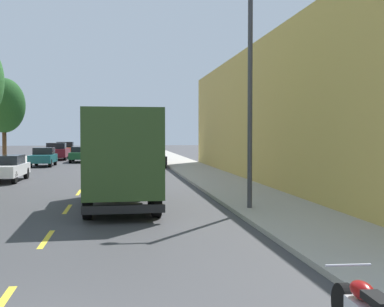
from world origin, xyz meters
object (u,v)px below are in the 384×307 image
at_px(street_tree_farthest, 4,106).
at_px(street_lamp, 246,81).
at_px(parked_suv_navy, 146,151).
at_px(parked_hatchback_teal, 43,157).
at_px(parked_sedan_black, 153,158).
at_px(delivery_box_truck, 120,154).
at_px(parked_sedan_white, 6,168).
at_px(parked_hatchback_champagne, 141,150).
at_px(parked_pickup_orange, 66,150).
at_px(parked_pickup_burgundy, 58,152).
at_px(moving_forest_sedan, 81,154).

xyz_separation_m(street_tree_farthest, street_lamp, (12.36, -21.24, -0.28)).
relative_size(parked_suv_navy, parked_hatchback_teal, 1.21).
xyz_separation_m(parked_suv_navy, parked_sedan_black, (0.02, -8.80, -0.24)).
relative_size(delivery_box_truck, parked_sedan_white, 1.57).
distance_m(parked_sedan_black, parked_hatchback_champagne, 20.68).
height_order(street_tree_farthest, parked_hatchback_champagne, street_tree_farthest).
bearing_deg(delivery_box_truck, parked_sedan_black, 83.25).
bearing_deg(parked_pickup_orange, parked_pickup_burgundy, -91.66).
bearing_deg(street_tree_farthest, parked_pickup_burgundy, 82.21).
bearing_deg(parked_pickup_orange, delivery_box_truck, -81.51).
height_order(street_lamp, parked_hatchback_teal, street_lamp).
bearing_deg(parked_pickup_burgundy, street_tree_farthest, -97.79).
bearing_deg(parked_hatchback_teal, parked_sedan_black, -16.09).
distance_m(parked_hatchback_teal, parked_pickup_orange, 16.60).
height_order(street_lamp, parked_pickup_burgundy, street_lamp).
height_order(parked_sedan_white, parked_pickup_burgundy, parked_pickup_burgundy).
distance_m(parked_pickup_burgundy, moving_forest_sedan, 5.32).
xyz_separation_m(parked_sedan_white, moving_forest_sedan, (2.61, 18.61, 0.00)).
height_order(parked_suv_navy, parked_sedan_white, parked_suv_navy).
height_order(parked_hatchback_teal, parked_sedan_black, parked_hatchback_teal).
bearing_deg(moving_forest_sedan, parked_hatchback_teal, -114.09).
height_order(street_tree_farthest, parked_suv_navy, street_tree_farthest).
xyz_separation_m(parked_hatchback_teal, parked_hatchback_champagne, (8.56, 18.18, 0.00)).
relative_size(parked_pickup_burgundy, moving_forest_sedan, 1.18).
bearing_deg(parked_pickup_burgundy, parked_sedan_white, -89.97).
relative_size(delivery_box_truck, parked_suv_navy, 1.46).
bearing_deg(street_lamp, parked_sedan_black, 94.03).
bearing_deg(parked_hatchback_champagne, parked_pickup_burgundy, -137.58).
relative_size(parked_sedan_black, parked_hatchback_champagne, 1.12).
xyz_separation_m(street_tree_farthest, parked_sedan_white, (1.99, -8.79, -3.89)).
relative_size(parked_hatchback_teal, parked_pickup_orange, 0.76).
height_order(parked_hatchback_teal, parked_pickup_orange, parked_pickup_orange).
relative_size(parked_sedan_black, parked_pickup_burgundy, 0.85).
distance_m(delivery_box_truck, parked_sedan_white, 12.65).
distance_m(street_lamp, parked_hatchback_champagne, 43.78).
height_order(parked_pickup_orange, moving_forest_sedan, parked_pickup_orange).
bearing_deg(parked_hatchback_champagne, parked_sedan_black, -89.72).
distance_m(delivery_box_truck, moving_forest_sedan, 29.81).
xyz_separation_m(parked_hatchback_teal, moving_forest_sedan, (2.52, 5.64, -0.01)).
bearing_deg(moving_forest_sedan, street_lamp, -75.98).
relative_size(parked_hatchback_teal, parked_sedan_black, 0.89).
bearing_deg(parked_sedan_black, parked_sedan_white, -129.91).
height_order(parked_suv_navy, parked_sedan_black, parked_suv_navy).
height_order(street_tree_farthest, parked_sedan_black, street_tree_farthest).
bearing_deg(street_lamp, parked_suv_navy, 92.96).
xyz_separation_m(parked_hatchback_teal, parked_pickup_burgundy, (-0.10, 10.27, 0.07)).
bearing_deg(parked_sedan_white, parked_pickup_orange, 89.67).
relative_size(parked_suv_navy, parked_pickup_orange, 0.91).
xyz_separation_m(street_lamp, parked_sedan_white, (-10.37, 12.45, -3.61)).
bearing_deg(parked_hatchback_teal, street_lamp, -67.98).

